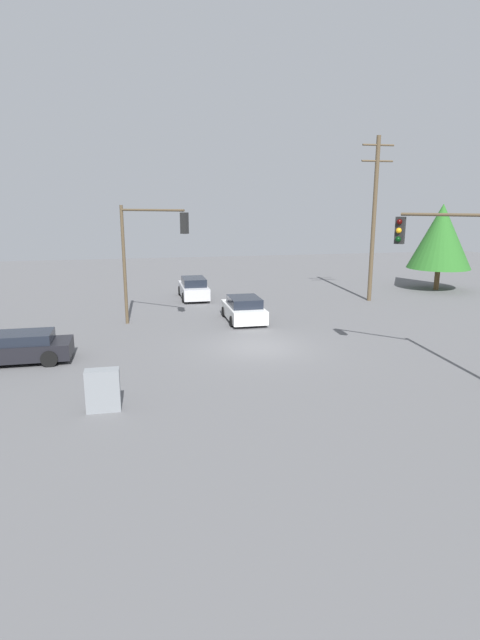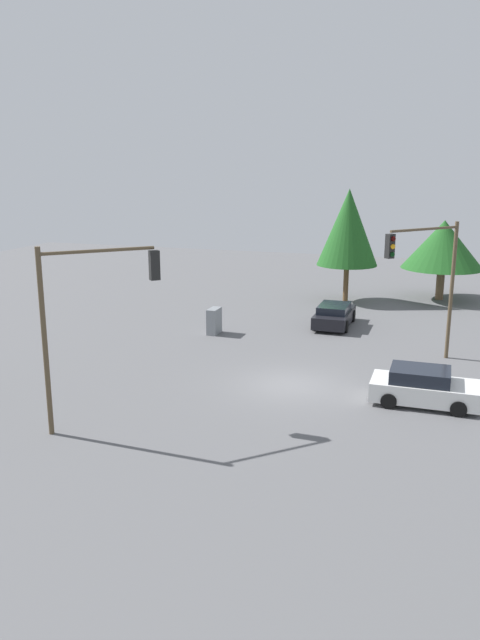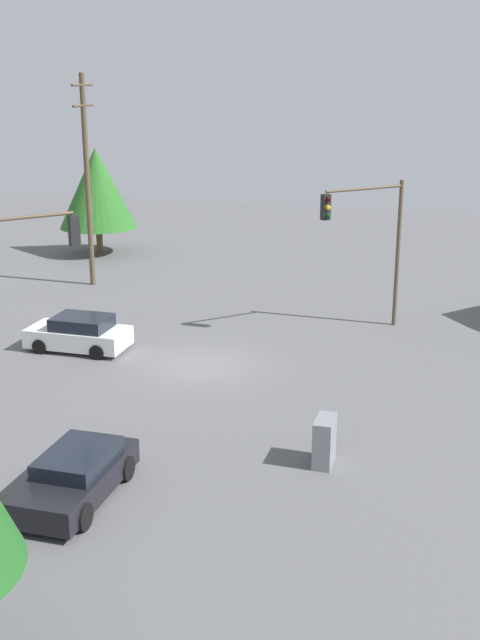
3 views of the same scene
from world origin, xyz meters
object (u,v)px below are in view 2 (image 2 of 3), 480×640
at_px(traffic_signal_cross, 90,304).
at_px(sedan_white, 424,387).
at_px(traffic_signal_main, 429,268).
at_px(electrical_cabinet, 214,321).
at_px(sedan_dark, 334,315).

bearing_deg(traffic_signal_cross, sedan_white, -16.10).
height_order(traffic_signal_main, electrical_cabinet, traffic_signal_main).
distance_m(sedan_white, sedan_dark, 12.27).
xyz_separation_m(traffic_signal_main, traffic_signal_cross, (11.22, -10.72, -0.04)).
relative_size(sedan_white, sedan_dark, 0.95).
relative_size(traffic_signal_main, traffic_signal_cross, 1.01).
height_order(traffic_signal_cross, electrical_cabinet, traffic_signal_cross).
xyz_separation_m(traffic_signal_main, electrical_cabinet, (-1.90, -11.19, -3.80)).
relative_size(sedan_dark, electrical_cabinet, 3.02).
bearing_deg(sedan_dark, traffic_signal_cross, -108.15).
bearing_deg(electrical_cabinet, traffic_signal_cross, 2.05).
bearing_deg(electrical_cabinet, traffic_signal_main, 80.36).
bearing_deg(traffic_signal_main, sedan_white, 43.63).
relative_size(sedan_dark, traffic_signal_main, 0.65).
distance_m(sedan_dark, electrical_cabinet, 7.08).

